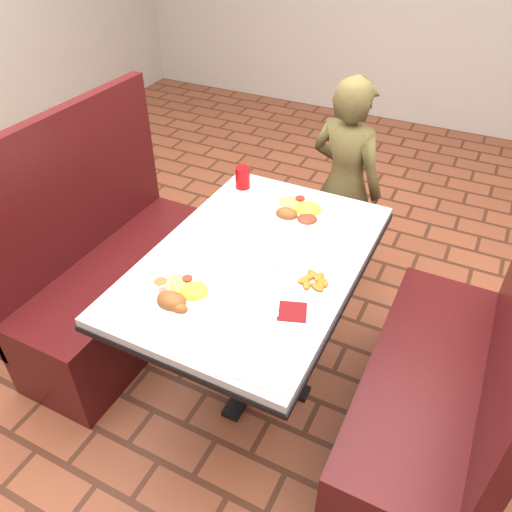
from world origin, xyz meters
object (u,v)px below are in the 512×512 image
booth_bench_left (116,278)px  plantain_plate (314,283)px  near_dinner_plate (180,292)px  red_tumbler (243,177)px  booth_bench_right (436,395)px  diner_person (345,186)px  dining_table (256,274)px  far_dinner_plate (299,209)px

booth_bench_left → plantain_plate: (1.07, -0.06, 0.43)m
near_dinner_plate → red_tumbler: 0.83m
red_tumbler → booth_bench_right: bearing=-22.8°
diner_person → red_tumbler: 0.64m
dining_table → red_tumbler: 0.58m
diner_person → near_dinner_plate: (-0.20, -1.30, 0.17)m
booth_bench_right → diner_person: size_ratio=0.99×
booth_bench_right → red_tumbler: 1.29m
red_tumbler → booth_bench_left: bearing=-136.6°
booth_bench_left → far_dinner_plate: 1.01m
booth_bench_right → red_tumbler: size_ratio=11.35×
dining_table → far_dinner_plate: size_ratio=4.05×
booth_bench_right → far_dinner_plate: booth_bench_right is taller
booth_bench_left → far_dinner_plate: size_ratio=4.01×
near_dinner_plate → far_dinner_plate: bearing=76.9°
far_dinner_plate → red_tumbler: 0.35m
dining_table → red_tumbler: bearing=123.3°
booth_bench_right → red_tumbler: bearing=157.2°
plantain_plate → red_tumbler: bearing=137.6°
booth_bench_left → far_dinner_plate: (0.83, 0.36, 0.45)m
near_dinner_plate → plantain_plate: size_ratio=1.44×
diner_person → far_dinner_plate: diner_person is taller
booth_bench_right → diner_person: bearing=127.5°
far_dinner_plate → booth_bench_right: bearing=-25.2°
booth_bench_right → diner_person: 1.23m
far_dinner_plate → plantain_plate: 0.49m
diner_person → far_dinner_plate: 0.62m
far_dinner_plate → booth_bench_left: bearing=-156.5°
diner_person → far_dinner_plate: (-0.04, -0.59, 0.17)m
red_tumbler → plantain_plate: bearing=-42.4°
booth_bench_left → diner_person: (0.87, 0.95, 0.28)m
diner_person → plantain_plate: (0.21, -1.02, 0.16)m
plantain_plate → near_dinner_plate: bearing=-145.3°
booth_bench_left → near_dinner_plate: bearing=-27.3°
far_dinner_plate → plantain_plate: far_dinner_plate is taller
far_dinner_plate → near_dinner_plate: bearing=-103.1°
booth_bench_right → red_tumbler: booth_bench_right is taller
far_dinner_plate → red_tumbler: bearing=162.9°
booth_bench_left → red_tumbler: 0.83m
booth_bench_right → far_dinner_plate: (-0.77, 0.36, 0.45)m
booth_bench_right → far_dinner_plate: size_ratio=4.01×
near_dinner_plate → far_dinner_plate: near_dinner_plate is taller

